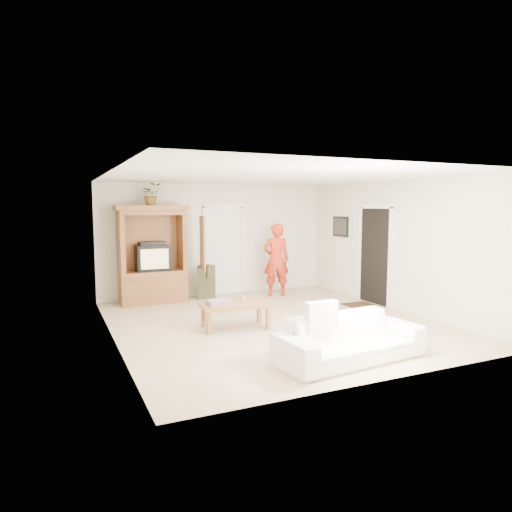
{
  "coord_description": "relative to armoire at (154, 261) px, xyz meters",
  "views": [
    {
      "loc": [
        -3.59,
        -7.16,
        2.08
      ],
      "look_at": [
        -0.07,
        0.6,
        1.15
      ],
      "focal_mm": 32.0,
      "sensor_mm": 36.0,
      "label": 1
    }
  ],
  "objects": [
    {
      "name": "wall_front",
      "position": [
        1.58,
        -5.66,
        0.39
      ],
      "size": [
        5.5,
        0.0,
        5.5
      ],
      "primitive_type": "plane",
      "rotation": [
        -1.57,
        0.0,
        0.0
      ],
      "color": "silver",
      "rests_on": "floor"
    },
    {
      "name": "plant",
      "position": [
        -0.02,
        -0.03,
        1.42
      ],
      "size": [
        0.44,
        0.38,
        0.47
      ],
      "primitive_type": "imported",
      "rotation": [
        0.0,
        0.0,
        0.05
      ],
      "color": "#4C7238",
      "rests_on": "armoire"
    },
    {
      "name": "backpack_black",
      "position": [
        0.51,
        0.11,
        -0.7
      ],
      "size": [
        0.36,
        0.24,
        0.42
      ],
      "primitive_type": null,
      "rotation": [
        0.0,
        0.0,
        0.11
      ],
      "color": "black",
      "rests_on": "floor"
    },
    {
      "name": "wall_left",
      "position": [
        -1.17,
        -2.66,
        0.39
      ],
      "size": [
        0.0,
        6.0,
        6.0
      ],
      "primitive_type": "plane",
      "rotation": [
        1.57,
        0.0,
        1.57
      ],
      "color": "silver",
      "rests_on": "floor"
    },
    {
      "name": "candle",
      "position": [
        0.98,
        -2.65,
        -0.42
      ],
      "size": [
        0.08,
        0.08,
        0.1
      ],
      "primitive_type": "cylinder",
      "color": "tan",
      "rests_on": "coffee_table"
    },
    {
      "name": "man",
      "position": [
        2.74,
        -0.45,
        -0.06
      ],
      "size": [
        0.71,
        0.56,
        1.69
      ],
      "primitive_type": "imported",
      "rotation": [
        0.0,
        0.0,
        2.85
      ],
      "color": "red",
      "rests_on": "floor"
    },
    {
      "name": "armoire",
      "position": [
        0.0,
        0.0,
        0.0
      ],
      "size": [
        1.82,
        1.14,
        2.1
      ],
      "color": "brown",
      "rests_on": "floor"
    },
    {
      "name": "door_back",
      "position": [
        1.73,
        0.31,
        0.11
      ],
      "size": [
        0.85,
        0.05,
        2.04
      ],
      "primitive_type": "cube",
      "color": "white",
      "rests_on": "floor"
    },
    {
      "name": "sofa",
      "position": [
        1.62,
        -4.88,
        -0.61
      ],
      "size": [
        2.15,
        1.01,
        0.61
      ],
      "primitive_type": "imported",
      "rotation": [
        0.0,
        0.0,
        0.1
      ],
      "color": "white",
      "rests_on": "floor"
    },
    {
      "name": "doormat",
      "position": [
        3.88,
        -2.06,
        -0.9
      ],
      "size": [
        0.6,
        0.4,
        0.02
      ],
      "primitive_type": "cube",
      "color": "#382316",
      "rests_on": "floor"
    },
    {
      "name": "wall_back",
      "position": [
        1.58,
        0.34,
        0.39
      ],
      "size": [
        5.5,
        0.0,
        5.5
      ],
      "primitive_type": "plane",
      "rotation": [
        1.57,
        0.0,
        0.0
      ],
      "color": "silver",
      "rests_on": "floor"
    },
    {
      "name": "floor",
      "position": [
        1.58,
        -2.66,
        -0.91
      ],
      "size": [
        6.0,
        6.0,
        0.0
      ],
      "primitive_type": "plane",
      "color": "tan",
      "rests_on": "ground"
    },
    {
      "name": "towel",
      "position": [
        0.52,
        -2.71,
        -0.43
      ],
      "size": [
        0.39,
        0.3,
        0.08
      ],
      "primitive_type": "cube",
      "rotation": [
        0.0,
        0.0,
        0.05
      ],
      "color": "#FF5854",
      "rests_on": "coffee_table"
    },
    {
      "name": "framed_picture",
      "position": [
        4.31,
        -0.76,
        0.69
      ],
      "size": [
        0.03,
        0.6,
        0.48
      ],
      "primitive_type": "cube",
      "color": "black",
      "rests_on": "wall_right"
    },
    {
      "name": "coffee_table",
      "position": [
        0.82,
        -2.71,
        -0.53
      ],
      "size": [
        1.23,
        0.77,
        0.44
      ],
      "rotation": [
        0.0,
        0.0,
        -0.11
      ],
      "color": "#996635",
      "rests_on": "floor"
    },
    {
      "name": "backpack_olive",
      "position": [
        1.17,
        -0.09,
        -0.53
      ],
      "size": [
        0.47,
        0.41,
        0.75
      ],
      "primitive_type": null,
      "rotation": [
        0.0,
        0.0,
        -0.34
      ],
      "color": "#47442B",
      "rests_on": "floor"
    },
    {
      "name": "ceiling",
      "position": [
        1.58,
        -2.66,
        1.69
      ],
      "size": [
        6.0,
        6.0,
        0.0
      ],
      "primitive_type": "plane",
      "rotation": [
        3.14,
        0.0,
        0.0
      ],
      "color": "white",
      "rests_on": "floor"
    },
    {
      "name": "wall_right",
      "position": [
        4.33,
        -2.66,
        0.39
      ],
      "size": [
        0.0,
        6.0,
        6.0
      ],
      "primitive_type": "plane",
      "rotation": [
        1.57,
        0.0,
        -1.57
      ],
      "color": "silver",
      "rests_on": "floor"
    },
    {
      "name": "doorway_right",
      "position": [
        4.3,
        -2.06,
        0.11
      ],
      "size": [
        0.05,
        0.9,
        2.04
      ],
      "primitive_type": "cube",
      "color": "black",
      "rests_on": "floor"
    }
  ]
}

